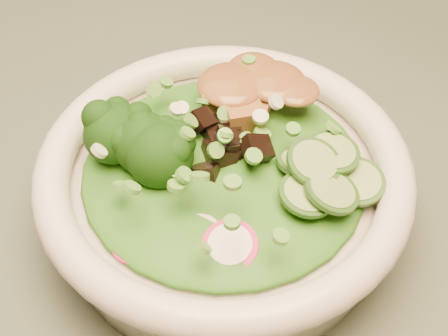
{
  "coord_description": "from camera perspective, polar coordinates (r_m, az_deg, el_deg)",
  "views": [
    {
      "loc": [
        0.05,
        -0.28,
        1.12
      ],
      "look_at": [
        0.04,
        -0.0,
        0.81
      ],
      "focal_mm": 50.0,
      "sensor_mm": 36.0,
      "label": 1
    }
  ],
  "objects": [
    {
      "name": "dining_table",
      "position": [
        0.56,
        -3.83,
        -11.65
      ],
      "size": [
        1.2,
        0.8,
        0.75
      ],
      "color": "black",
      "rests_on": "ground"
    },
    {
      "name": "salad_bowl",
      "position": [
        0.43,
        -0.0,
        -1.7
      ],
      "size": [
        0.25,
        0.25,
        0.07
      ],
      "rotation": [
        0.0,
        0.0,
        -0.3
      ],
      "color": "silver",
      "rests_on": "dining_table"
    },
    {
      "name": "lettuce_bed",
      "position": [
        0.42,
        -0.0,
        0.09
      ],
      "size": [
        0.19,
        0.19,
        0.02
      ],
      "primitive_type": "ellipsoid",
      "color": "#1C5912",
      "rests_on": "salad_bowl"
    },
    {
      "name": "broccoli_florets",
      "position": [
        0.42,
        -7.8,
        2.91
      ],
      "size": [
        0.09,
        0.09,
        0.04
      ],
      "primitive_type": null,
      "rotation": [
        0.0,
        0.0,
        -0.3
      ],
      "color": "black",
      "rests_on": "salad_bowl"
    },
    {
      "name": "radish_slices",
      "position": [
        0.38,
        -2.3,
        -6.39
      ],
      "size": [
        0.11,
        0.07,
        0.02
      ],
      "primitive_type": null,
      "rotation": [
        0.0,
        0.0,
        -0.3
      ],
      "color": "#B10D4C",
      "rests_on": "salad_bowl"
    },
    {
      "name": "cucumber_slices",
      "position": [
        0.4,
        8.37,
        -0.81
      ],
      "size": [
        0.08,
        0.08,
        0.03
      ],
      "primitive_type": null,
      "rotation": [
        0.0,
        0.0,
        -0.3
      ],
      "color": "#83A55B",
      "rests_on": "salad_bowl"
    },
    {
      "name": "mushroom_heap",
      "position": [
        0.42,
        0.45,
        2.4
      ],
      "size": [
        0.08,
        0.08,
        0.04
      ],
      "primitive_type": null,
      "rotation": [
        0.0,
        0.0,
        -0.3
      ],
      "color": "black",
      "rests_on": "salad_bowl"
    },
    {
      "name": "tofu_cubes",
      "position": [
        0.45,
        2.34,
        6.35
      ],
      "size": [
        0.1,
        0.08,
        0.03
      ],
      "primitive_type": null,
      "rotation": [
        0.0,
        0.0,
        -0.3
      ],
      "color": "olive",
      "rests_on": "salad_bowl"
    },
    {
      "name": "peanut_sauce",
      "position": [
        0.44,
        2.39,
        7.54
      ],
      "size": [
        0.07,
        0.05,
        0.02
      ],
      "primitive_type": "ellipsoid",
      "color": "brown",
      "rests_on": "tofu_cubes"
    },
    {
      "name": "scallion_garnish",
      "position": [
        0.4,
        0.0,
        2.23
      ],
      "size": [
        0.18,
        0.18,
        0.02
      ],
      "primitive_type": null,
      "color": "#569E38",
      "rests_on": "salad_bowl"
    }
  ]
}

